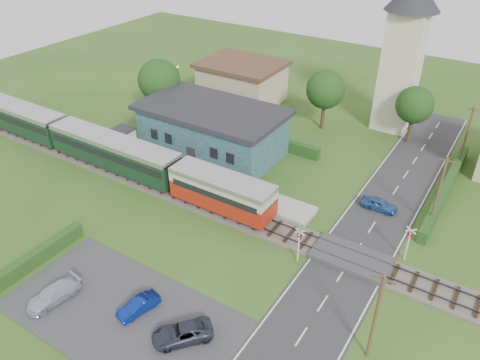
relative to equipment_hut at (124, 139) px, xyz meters
The scene contains 29 objects.
ground 18.82m from the equipment_hut, 16.11° to the right, with size 120.00×120.00×0.00m, color #2D4C19.
railway_track 18.36m from the equipment_hut, 10.08° to the right, with size 76.00×3.20×0.49m.
road 28.53m from the equipment_hut, 10.52° to the right, with size 6.00×70.00×0.05m, color #28282B.
car_park 23.90m from the equipment_hut, 46.19° to the right, with size 17.00×9.00×0.08m, color #333335.
crossing_deck 28.22m from the equipment_hut, ahead, with size 6.20×3.40×0.45m, color #333335.
platform 8.14m from the equipment_hut, ahead, with size 30.00×3.00×0.45m, color gray.
equipment_hut is the anchor object (origin of this frame).
station_building 9.92m from the equipment_hut, 35.92° to the left, with size 16.00×9.00×5.30m.
train 3.49m from the equipment_hut, 112.40° to the right, with size 43.20×2.90×3.40m.
church_tower 33.48m from the equipment_hut, 44.75° to the left, with size 6.00×6.00×17.60m.
house_west 20.05m from the equipment_hut, 81.38° to the left, with size 10.80×8.80×5.50m.
hedge_carpark 18.61m from the equipment_hut, 67.85° to the right, with size 0.80×9.00×1.20m, color #193814.
hedge_roadside 33.98m from the equipment_hut, 18.54° to the left, with size 0.80×18.00×1.20m, color #193814.
hedge_station 13.09m from the equipment_hut, 52.16° to the left, with size 22.00×0.80×1.30m, color #193814.
tree_a 9.73m from the equipment_hut, 102.80° to the left, with size 5.20×5.20×8.00m.
tree_b 24.16m from the equipment_hut, 48.05° to the left, with size 4.60×4.60×7.34m.
tree_c 32.81m from the equipment_hut, 37.29° to the left, with size 4.20×4.20×6.78m.
utility_pole_b 34.14m from the equipment_hut, 19.18° to the right, with size 1.40×0.22×7.00m.
utility_pole_c 32.61m from the equipment_hut, ahead, with size 1.40×0.22×7.00m.
utility_pole_d 36.37m from the equipment_hut, 27.55° to the left, with size 1.40×0.22×7.00m.
crossing_signal_near 25.04m from the equipment_hut, 12.94° to the right, with size 0.84×0.28×3.28m.
crossing_signal_far 31.61m from the equipment_hut, ahead, with size 0.84×0.28×3.28m.
streetlamp_west 15.39m from the equipment_hut, 105.12° to the left, with size 0.30×0.30×5.15m.
car_on_road 28.01m from the equipment_hut, ahead, with size 1.34×3.32×1.13m, color #295092.
car_park_blue 23.90m from the equipment_hut, 43.39° to the right, with size 1.10×3.16×1.04m, color navy.
car_park_silver 22.15m from the equipment_hut, 58.84° to the right, with size 1.64×4.02×1.17m, color #AEB8C9.
car_park_dark 27.14m from the equipment_hut, 37.77° to the right, with size 1.85×4.01×1.12m, color #2A2E3C.
pedestrian_near 15.83m from the equipment_hut, ahead, with size 0.60×0.39×1.65m, color gray.
pedestrian_far 0.48m from the equipment_hut, 38.14° to the right, with size 0.96×0.75×1.97m, color gray.
Camera 1 is at (17.73, -26.71, 25.67)m, focal length 35.00 mm.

